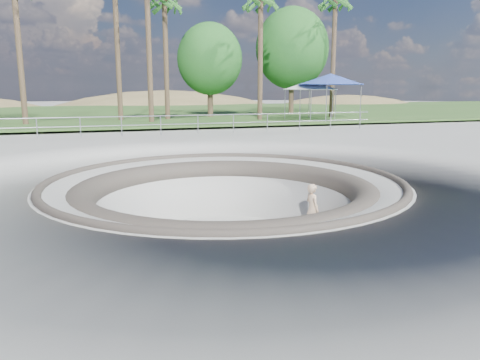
{
  "coord_description": "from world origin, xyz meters",
  "views": [
    {
      "loc": [
        -3.66,
        -12.67,
        2.64
      ],
      "look_at": [
        0.61,
        0.43,
        -0.1
      ],
      "focal_mm": 35.0,
      "sensor_mm": 36.0,
      "label": 1
    }
  ],
  "objects": [
    {
      "name": "bushy_tree_mid",
      "position": [
        5.96,
        24.67,
        4.84
      ],
      "size": [
        5.22,
        4.75,
        7.54
      ],
      "color": "brown",
      "rests_on": "ground"
    },
    {
      "name": "skater",
      "position": [
        2.7,
        -0.26,
        -1.03
      ],
      "size": [
        0.42,
        0.61,
        1.6
      ],
      "primitive_type": "imported",
      "rotation": [
        0.0,
        0.0,
        1.64
      ],
      "color": "beige",
      "rests_on": "skateboard"
    },
    {
      "name": "canopy_white",
      "position": [
        12.5,
        19.79,
        2.79
      ],
      "size": [
        5.32,
        5.32,
        2.87
      ],
      "color": "#979A9F",
      "rests_on": "ground"
    },
    {
      "name": "palm_e",
      "position": [
        8.59,
        20.18,
        8.52
      ],
      "size": [
        2.6,
        2.6,
        9.68
      ],
      "color": "brown",
      "rests_on": "ground"
    },
    {
      "name": "distant_hills",
      "position": [
        3.78,
        57.17,
        -7.02
      ],
      "size": [
        103.2,
        45.0,
        28.6
      ],
      "color": "brown",
      "rests_on": "ground"
    },
    {
      "name": "safety_railing",
      "position": [
        0.0,
        12.0,
        0.69
      ],
      "size": [
        25.0,
        0.06,
        1.03
      ],
      "color": "#979A9F",
      "rests_on": "ground"
    },
    {
      "name": "palm_d",
      "position": [
        2.14,
        22.75,
        8.45
      ],
      "size": [
        2.6,
        2.6,
        9.61
      ],
      "color": "brown",
      "rests_on": "ground"
    },
    {
      "name": "bushy_tree_right",
      "position": [
        13.79,
        26.14,
        5.96
      ],
      "size": [
        6.46,
        5.87,
        9.32
      ],
      "color": "brown",
      "rests_on": "ground"
    },
    {
      "name": "skateboard",
      "position": [
        2.7,
        -0.26,
        -1.84
      ],
      "size": [
        0.76,
        0.36,
        0.08
      ],
      "color": "brown",
      "rests_on": "ground"
    },
    {
      "name": "ground",
      "position": [
        0.0,
        0.0,
        0.0
      ],
      "size": [
        180.0,
        180.0,
        0.0
      ],
      "primitive_type": "plane",
      "color": "#A1A19C",
      "rests_on": "ground"
    },
    {
      "name": "canopy_blue",
      "position": [
        13.49,
        18.54,
        3.21
      ],
      "size": [
        6.52,
        6.52,
        3.35
      ],
      "color": "#979A9F",
      "rests_on": "ground"
    },
    {
      "name": "palm_f",
      "position": [
        15.2,
        21.35,
        8.97
      ],
      "size": [
        2.6,
        2.6,
        10.17
      ],
      "color": "brown",
      "rests_on": "ground"
    },
    {
      "name": "grass_strip",
      "position": [
        0.0,
        34.0,
        0.22
      ],
      "size": [
        180.0,
        36.0,
        0.12
      ],
      "color": "#2F5522",
      "rests_on": "ground"
    },
    {
      "name": "skate_bowl",
      "position": [
        0.0,
        0.0,
        -1.83
      ],
      "size": [
        14.0,
        14.0,
        4.1
      ],
      "color": "#A1A19C",
      "rests_on": "ground"
    }
  ]
}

